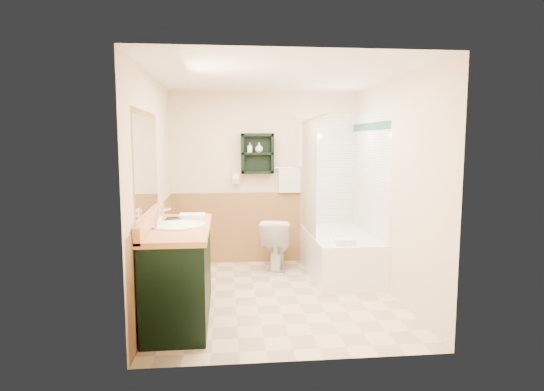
{
  "coord_description": "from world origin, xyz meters",
  "views": [
    {
      "loc": [
        -0.54,
        -4.85,
        1.73
      ],
      "look_at": [
        -0.02,
        0.2,
        1.11
      ],
      "focal_mm": 30.0,
      "sensor_mm": 36.0,
      "label": 1
    }
  ],
  "objects_px": {
    "hair_dryer": "(236,179)",
    "vanity_book": "(165,210)",
    "vanity": "(180,272)",
    "wall_shelf": "(257,153)",
    "bathtub": "(341,254)",
    "toilet": "(276,244)",
    "soap_bottle_b": "(259,149)",
    "soap_bottle_a": "(250,150)"
  },
  "relations": [
    {
      "from": "hair_dryer",
      "to": "vanity_book",
      "type": "relative_size",
      "value": 1.16
    },
    {
      "from": "vanity",
      "to": "vanity_book",
      "type": "relative_size",
      "value": 6.97
    },
    {
      "from": "vanity",
      "to": "vanity_book",
      "type": "xyz_separation_m",
      "value": [
        -0.17,
        0.34,
        0.56
      ]
    },
    {
      "from": "wall_shelf",
      "to": "hair_dryer",
      "type": "bearing_deg",
      "value": 175.24
    },
    {
      "from": "wall_shelf",
      "to": "bathtub",
      "type": "xyz_separation_m",
      "value": [
        1.03,
        -0.67,
        -1.28
      ]
    },
    {
      "from": "toilet",
      "to": "vanity_book",
      "type": "distance_m",
      "value": 1.91
    },
    {
      "from": "toilet",
      "to": "soap_bottle_b",
      "type": "height_order",
      "value": "soap_bottle_b"
    },
    {
      "from": "vanity",
      "to": "soap_bottle_b",
      "type": "bearing_deg",
      "value": 64.35
    },
    {
      "from": "wall_shelf",
      "to": "soap_bottle_b",
      "type": "bearing_deg",
      "value": -11.9
    },
    {
      "from": "wall_shelf",
      "to": "toilet",
      "type": "bearing_deg",
      "value": -56.57
    },
    {
      "from": "vanity",
      "to": "soap_bottle_b",
      "type": "xyz_separation_m",
      "value": [
        0.92,
        1.91,
        1.16
      ]
    },
    {
      "from": "hair_dryer",
      "to": "vanity",
      "type": "xyz_separation_m",
      "value": [
        -0.59,
        -1.94,
        -0.74
      ]
    },
    {
      "from": "soap_bottle_b",
      "to": "toilet",
      "type": "bearing_deg",
      "value": -59.08
    },
    {
      "from": "wall_shelf",
      "to": "hair_dryer",
      "type": "xyz_separation_m",
      "value": [
        -0.3,
        0.02,
        -0.35
      ]
    },
    {
      "from": "soap_bottle_a",
      "to": "toilet",
      "type": "bearing_deg",
      "value": -45.6
    },
    {
      "from": "wall_shelf",
      "to": "vanity",
      "type": "xyz_separation_m",
      "value": [
        -0.89,
        -1.92,
        -1.09
      ]
    },
    {
      "from": "vanity_book",
      "to": "soap_bottle_a",
      "type": "xyz_separation_m",
      "value": [
        0.96,
        1.57,
        0.58
      ]
    },
    {
      "from": "vanity",
      "to": "wall_shelf",
      "type": "bearing_deg",
      "value": 64.99
    },
    {
      "from": "vanity",
      "to": "bathtub",
      "type": "xyz_separation_m",
      "value": [
        1.92,
        1.25,
        -0.19
      ]
    },
    {
      "from": "vanity",
      "to": "toilet",
      "type": "bearing_deg",
      "value": 54.7
    },
    {
      "from": "hair_dryer",
      "to": "soap_bottle_a",
      "type": "distance_m",
      "value": 0.44
    },
    {
      "from": "hair_dryer",
      "to": "toilet",
      "type": "distance_m",
      "value": 1.07
    },
    {
      "from": "soap_bottle_a",
      "to": "soap_bottle_b",
      "type": "height_order",
      "value": "soap_bottle_b"
    },
    {
      "from": "vanity_book",
      "to": "soap_bottle_b",
      "type": "relative_size",
      "value": 1.53
    },
    {
      "from": "hair_dryer",
      "to": "bathtub",
      "type": "xyz_separation_m",
      "value": [
        1.33,
        -0.69,
        -0.93
      ]
    },
    {
      "from": "hair_dryer",
      "to": "soap_bottle_a",
      "type": "bearing_deg",
      "value": -8.66
    },
    {
      "from": "wall_shelf",
      "to": "soap_bottle_a",
      "type": "relative_size",
      "value": 4.09
    },
    {
      "from": "wall_shelf",
      "to": "soap_bottle_b",
      "type": "xyz_separation_m",
      "value": [
        0.02,
        -0.01,
        0.07
      ]
    },
    {
      "from": "hair_dryer",
      "to": "toilet",
      "type": "height_order",
      "value": "hair_dryer"
    },
    {
      "from": "vanity",
      "to": "toilet",
      "type": "height_order",
      "value": "vanity"
    },
    {
      "from": "bathtub",
      "to": "soap_bottle_b",
      "type": "bearing_deg",
      "value": 146.55
    },
    {
      "from": "toilet",
      "to": "hair_dryer",
      "type": "bearing_deg",
      "value": -24.11
    },
    {
      "from": "soap_bottle_b",
      "to": "vanity",
      "type": "bearing_deg",
      "value": -115.65
    },
    {
      "from": "soap_bottle_b",
      "to": "soap_bottle_a",
      "type": "bearing_deg",
      "value": 180.0
    },
    {
      "from": "vanity",
      "to": "soap_bottle_a",
      "type": "bearing_deg",
      "value": 67.52
    },
    {
      "from": "wall_shelf",
      "to": "vanity",
      "type": "distance_m",
      "value": 2.38
    },
    {
      "from": "vanity",
      "to": "soap_bottle_a",
      "type": "distance_m",
      "value": 2.36
    },
    {
      "from": "wall_shelf",
      "to": "vanity_book",
      "type": "xyz_separation_m",
      "value": [
        -1.06,
        -1.58,
        -0.53
      ]
    },
    {
      "from": "hair_dryer",
      "to": "bathtub",
      "type": "distance_m",
      "value": 1.76
    },
    {
      "from": "vanity_book",
      "to": "soap_bottle_a",
      "type": "relative_size",
      "value": 1.54
    },
    {
      "from": "bathtub",
      "to": "toilet",
      "type": "height_order",
      "value": "toilet"
    },
    {
      "from": "bathtub",
      "to": "vanity_book",
      "type": "distance_m",
      "value": 2.39
    }
  ]
}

